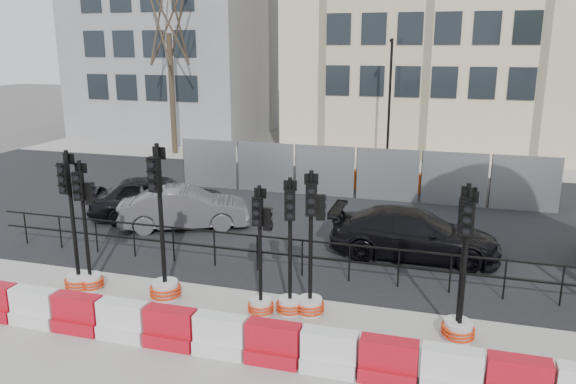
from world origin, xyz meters
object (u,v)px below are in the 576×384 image
(traffic_signal_d, at_px, (261,285))
(traffic_signal_h, at_px, (461,311))
(car_a, at_px, (158,197))
(car_c, at_px, (414,234))
(traffic_signal_a, at_px, (77,263))

(traffic_signal_d, xyz_separation_m, traffic_signal_h, (4.14, 0.05, -0.04))
(traffic_signal_d, distance_m, car_a, 7.94)
(traffic_signal_h, distance_m, car_a, 11.22)
(traffic_signal_d, height_order, car_a, traffic_signal_d)
(car_c, bearing_deg, traffic_signal_a, 120.18)
(traffic_signal_a, xyz_separation_m, traffic_signal_h, (8.74, 0.10, -0.05))
(traffic_signal_a, distance_m, car_c, 8.78)
(traffic_signal_a, bearing_deg, traffic_signal_d, 7.83)
(traffic_signal_a, height_order, traffic_signal_h, traffic_signal_a)
(traffic_signal_a, bearing_deg, car_a, 107.18)
(traffic_signal_h, distance_m, car_c, 4.59)
(traffic_signal_a, relative_size, traffic_signal_d, 1.17)
(traffic_signal_a, relative_size, car_a, 0.71)
(traffic_signal_a, height_order, traffic_signal_d, traffic_signal_a)
(traffic_signal_a, height_order, car_c, traffic_signal_a)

